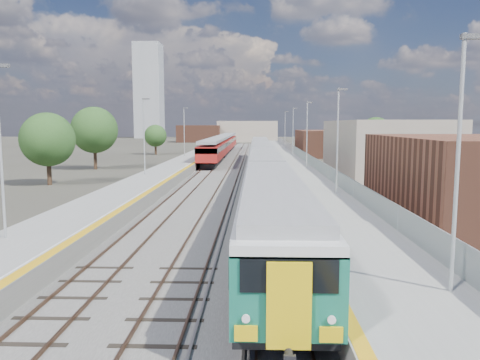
{
  "coord_description": "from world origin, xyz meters",
  "views": [
    {
      "loc": [
        0.74,
        -11.69,
        5.98
      ],
      "look_at": [
        -0.3,
        19.84,
        2.2
      ],
      "focal_mm": 35.0,
      "sensor_mm": 36.0,
      "label": 1
    }
  ],
  "objects": [
    {
      "name": "tree_a",
      "position": [
        -19.52,
        33.32,
        4.47
      ],
      "size": [
        5.24,
        5.24,
        7.11
      ],
      "color": "#382619",
      "rests_on": "ground"
    },
    {
      "name": "buildings",
      "position": [
        -18.12,
        138.6,
        10.7
      ],
      "size": [
        72.0,
        185.5,
        40.0
      ],
      "color": "brown",
      "rests_on": "ground"
    },
    {
      "name": "tracks",
      "position": [
        -1.65,
        54.18,
        0.11
      ],
      "size": [
        8.96,
        160.0,
        0.17
      ],
      "color": "#4C3323",
      "rests_on": "ground"
    },
    {
      "name": "tree_c",
      "position": [
        -18.91,
        79.77,
        3.69
      ],
      "size": [
        4.33,
        4.33,
        5.87
      ],
      "color": "#382619",
      "rests_on": "ground"
    },
    {
      "name": "ground",
      "position": [
        0.0,
        50.0,
        0.0
      ],
      "size": [
        320.0,
        320.0,
        0.0
      ],
      "primitive_type": "plane",
      "color": "#47443A",
      "rests_on": "ground"
    },
    {
      "name": "red_train",
      "position": [
        -5.5,
        76.39,
        2.16
      ],
      "size": [
        2.9,
        58.73,
        3.66
      ],
      "color": "black",
      "rests_on": "ground"
    },
    {
      "name": "green_train",
      "position": [
        1.5,
        36.75,
        2.14
      ],
      "size": [
        2.75,
        76.74,
        3.03
      ],
      "color": "black",
      "rests_on": "ground"
    },
    {
      "name": "tree_d",
      "position": [
        19.14,
        60.92,
        4.44
      ],
      "size": [
        5.2,
        5.2,
        7.05
      ],
      "color": "#382619",
      "rests_on": "ground"
    },
    {
      "name": "ballast_bed",
      "position": [
        -2.25,
        52.5,
        0.03
      ],
      "size": [
        10.5,
        155.0,
        0.06
      ],
      "primitive_type": "cube",
      "color": "#565451",
      "rests_on": "ground"
    },
    {
      "name": "platform_left",
      "position": [
        -9.05,
        52.49,
        0.52
      ],
      "size": [
        4.3,
        155.0,
        8.52
      ],
      "color": "slate",
      "rests_on": "ground"
    },
    {
      "name": "tree_b",
      "position": [
        -20.47,
        49.4,
        5.2
      ],
      "size": [
        6.09,
        6.09,
        8.25
      ],
      "color": "#382619",
      "rests_on": "ground"
    },
    {
      "name": "platform_right",
      "position": [
        5.28,
        52.49,
        0.54
      ],
      "size": [
        4.7,
        155.0,
        8.52
      ],
      "color": "slate",
      "rests_on": "ground"
    }
  ]
}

